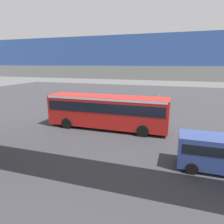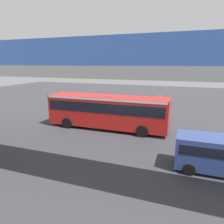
{
  "view_description": "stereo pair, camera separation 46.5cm",
  "coord_description": "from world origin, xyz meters",
  "views": [
    {
      "loc": [
        -6.58,
        18.15,
        6.14
      ],
      "look_at": [
        -0.7,
        0.26,
        1.6
      ],
      "focal_mm": 32.37,
      "sensor_mm": 36.0,
      "label": 1
    },
    {
      "loc": [
        -7.02,
        18.0,
        6.14
      ],
      "look_at": [
        -0.7,
        0.26,
        1.6
      ],
      "focal_mm": 32.37,
      "sensor_mm": 36.0,
      "label": 2
    }
  ],
  "objects": [
    {
      "name": "bicycle_black",
      "position": [
        -10.0,
        2.46,
        0.37
      ],
      "size": [
        1.77,
        0.44,
        0.96
      ],
      "color": "black",
      "rests_on": "ground"
    },
    {
      "name": "ground",
      "position": [
        0.0,
        0.0,
        0.0
      ],
      "size": [
        80.0,
        80.0,
        0.0
      ],
      "primitive_type": "plane",
      "color": "#38383D"
    },
    {
      "name": "lane_dash_leftmost",
      "position": [
        -4.0,
        -2.56,
        0.0
      ],
      "size": [
        2.0,
        0.2,
        0.01
      ],
      "primitive_type": "cube",
      "color": "silver",
      "rests_on": "ground"
    },
    {
      "name": "pedestrian_overpass",
      "position": [
        0.0,
        9.46,
        5.37
      ],
      "size": [
        29.89,
        2.6,
        7.15
      ],
      "color": "gray",
      "rests_on": "ground"
    },
    {
      "name": "lane_dash_left",
      "position": [
        0.0,
        -2.56,
        0.0
      ],
      "size": [
        2.0,
        0.2,
        0.01
      ],
      "primitive_type": "cube",
      "color": "silver",
      "rests_on": "ground"
    },
    {
      "name": "traffic_sign",
      "position": [
        -4.61,
        -4.31,
        1.89
      ],
      "size": [
        0.08,
        0.6,
        2.8
      ],
      "color": "slate",
      "rests_on": "ground"
    },
    {
      "name": "lane_dash_centre",
      "position": [
        4.0,
        -2.56,
        0.0
      ],
      "size": [
        2.0,
        0.2,
        0.01
      ],
      "primitive_type": "cube",
      "color": "silver",
      "rests_on": "ground"
    },
    {
      "name": "city_bus",
      "position": [
        -0.28,
        0.48,
        1.88
      ],
      "size": [
        11.54,
        2.85,
        3.15
      ],
      "color": "red",
      "rests_on": "ground"
    },
    {
      "name": "parked_van",
      "position": [
        -9.24,
        5.91,
        1.18
      ],
      "size": [
        4.8,
        2.17,
        2.05
      ],
      "color": "#33478C",
      "rests_on": "ground"
    }
  ]
}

